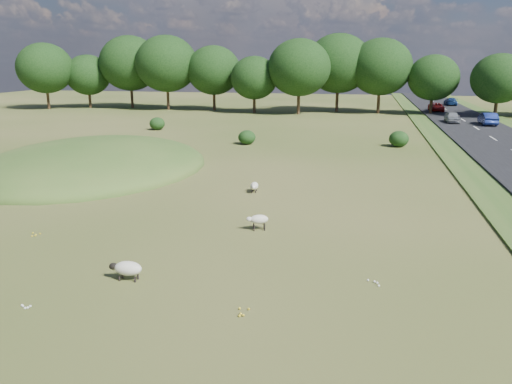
% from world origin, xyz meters
% --- Properties ---
extents(ground, '(160.00, 160.00, 0.00)m').
position_xyz_m(ground, '(0.00, 20.00, 0.00)').
color(ground, '#364F18').
rests_on(ground, ground).
extents(mound, '(16.00, 20.00, 4.00)m').
position_xyz_m(mound, '(-12.00, 12.00, 0.00)').
color(mound, '#33561E').
rests_on(mound, ground).
extents(road, '(8.00, 150.00, 0.25)m').
position_xyz_m(road, '(20.00, 30.00, 0.12)').
color(road, black).
rests_on(road, ground).
extents(treeline, '(96.28, 14.66, 11.70)m').
position_xyz_m(treeline, '(-1.06, 55.44, 6.57)').
color(treeline, black).
rests_on(treeline, ground).
extents(shrubs, '(28.04, 9.46, 1.46)m').
position_xyz_m(shrubs, '(-2.46, 28.12, 0.71)').
color(shrubs, black).
rests_on(shrubs, ground).
extents(sheep_0, '(1.08, 0.70, 0.75)m').
position_xyz_m(sheep_0, '(2.78, 0.89, 0.52)').
color(sheep_0, beige).
rests_on(sheep_0, ground).
extents(sheep_2, '(0.54, 1.07, 0.61)m').
position_xyz_m(sheep_2, '(1.12, 7.65, 0.38)').
color(sheep_2, beige).
rests_on(sheep_2, ground).
extents(sheep_3, '(1.25, 0.58, 0.72)m').
position_xyz_m(sheep_3, '(-0.73, -5.46, 0.45)').
color(sheep_3, beige).
rests_on(sheep_3, ground).
extents(car_2, '(1.79, 4.41, 1.28)m').
position_xyz_m(car_2, '(21.90, 70.97, 0.89)').
color(car_2, navy).
rests_on(car_2, road).
extents(car_4, '(2.04, 4.43, 1.23)m').
position_xyz_m(car_4, '(18.10, 59.59, 0.86)').
color(car_4, maroon).
rests_on(car_4, road).
extents(car_5, '(1.55, 3.85, 1.31)m').
position_xyz_m(car_5, '(18.10, 44.87, 0.91)').
color(car_5, '#9A9DA2').
rests_on(car_5, road).
extents(car_6, '(1.53, 4.40, 1.45)m').
position_xyz_m(car_6, '(21.90, 43.41, 0.97)').
color(car_6, navy).
rests_on(car_6, road).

